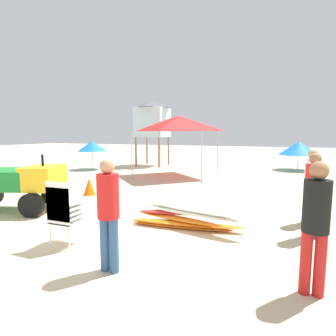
{
  "coord_description": "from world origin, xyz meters",
  "views": [
    {
      "loc": [
        3.46,
        -4.41,
        2.04
      ],
      "look_at": [
        0.34,
        3.47,
        0.98
      ],
      "focal_mm": 29.58,
      "sensor_mm": 36.0,
      "label": 1
    }
  ],
  "objects_px": {
    "popup_canopy": "(178,123)",
    "traffic_cone_near": "(320,202)",
    "beach_umbrella_mid": "(92,146)",
    "traffic_cone_far": "(89,186)",
    "lifeguard_near_center": "(316,220)",
    "lifeguard_near_right": "(108,208)",
    "utility_cart": "(14,181)",
    "lifeguard_far_right": "(313,190)",
    "stacked_plastic_chairs": "(63,209)",
    "lifeguard_near_left": "(312,181)",
    "lifeguard_tower": "(152,119)",
    "beach_umbrella_left": "(299,148)",
    "surfboard_pile": "(184,217)"
  },
  "relations": [
    {
      "from": "popup_canopy",
      "to": "stacked_plastic_chairs",
      "type": "bearing_deg",
      "value": -84.18
    },
    {
      "from": "utility_cart",
      "to": "lifeguard_far_right",
      "type": "distance_m",
      "value": 7.14
    },
    {
      "from": "lifeguard_near_left",
      "to": "beach_umbrella_left",
      "type": "distance_m",
      "value": 9.99
    },
    {
      "from": "lifeguard_far_right",
      "to": "beach_umbrella_mid",
      "type": "height_order",
      "value": "lifeguard_far_right"
    },
    {
      "from": "lifeguard_near_right",
      "to": "popup_canopy",
      "type": "height_order",
      "value": "popup_canopy"
    },
    {
      "from": "stacked_plastic_chairs",
      "to": "popup_canopy",
      "type": "bearing_deg",
      "value": 95.82
    },
    {
      "from": "utility_cart",
      "to": "traffic_cone_near",
      "type": "distance_m",
      "value": 8.1
    },
    {
      "from": "surfboard_pile",
      "to": "beach_umbrella_mid",
      "type": "relative_size",
      "value": 1.59
    },
    {
      "from": "surfboard_pile",
      "to": "lifeguard_near_center",
      "type": "height_order",
      "value": "lifeguard_near_center"
    },
    {
      "from": "lifeguard_near_right",
      "to": "traffic_cone_far",
      "type": "height_order",
      "value": "lifeguard_near_right"
    },
    {
      "from": "lifeguard_near_left",
      "to": "utility_cart",
      "type": "bearing_deg",
      "value": -166.55
    },
    {
      "from": "traffic_cone_far",
      "to": "lifeguard_near_center",
      "type": "bearing_deg",
      "value": -30.69
    },
    {
      "from": "lifeguard_far_right",
      "to": "beach_umbrella_left",
      "type": "bearing_deg",
      "value": 87.87
    },
    {
      "from": "surfboard_pile",
      "to": "lifeguard_far_right",
      "type": "bearing_deg",
      "value": 8.74
    },
    {
      "from": "lifeguard_tower",
      "to": "beach_umbrella_mid",
      "type": "relative_size",
      "value": 2.47
    },
    {
      "from": "popup_canopy",
      "to": "traffic_cone_far",
      "type": "relative_size",
      "value": 5.67
    },
    {
      "from": "lifeguard_far_right",
      "to": "beach_umbrella_mid",
      "type": "xyz_separation_m",
      "value": [
        -10.44,
        7.06,
        0.36
      ]
    },
    {
      "from": "traffic_cone_near",
      "to": "utility_cart",
      "type": "bearing_deg",
      "value": -158.51
    },
    {
      "from": "popup_canopy",
      "to": "traffic_cone_near",
      "type": "xyz_separation_m",
      "value": [
        5.51,
        -4.22,
        -2.28
      ]
    },
    {
      "from": "lifeguard_far_right",
      "to": "traffic_cone_far",
      "type": "xyz_separation_m",
      "value": [
        -6.46,
        1.54,
        -0.67
      ]
    },
    {
      "from": "lifeguard_near_right",
      "to": "beach_umbrella_mid",
      "type": "relative_size",
      "value": 1.02
    },
    {
      "from": "lifeguard_far_right",
      "to": "traffic_cone_far",
      "type": "distance_m",
      "value": 6.68
    },
    {
      "from": "lifeguard_far_right",
      "to": "popup_canopy",
      "type": "relative_size",
      "value": 0.52
    },
    {
      "from": "lifeguard_tower",
      "to": "lifeguard_far_right",
      "type": "bearing_deg",
      "value": -51.29
    },
    {
      "from": "lifeguard_tower",
      "to": "lifeguard_near_left",
      "type": "bearing_deg",
      "value": -48.18
    },
    {
      "from": "lifeguard_near_left",
      "to": "beach_umbrella_mid",
      "type": "bearing_deg",
      "value": 149.91
    },
    {
      "from": "surfboard_pile",
      "to": "traffic_cone_near",
      "type": "relative_size",
      "value": 5.68
    },
    {
      "from": "lifeguard_near_center",
      "to": "lifeguard_tower",
      "type": "xyz_separation_m",
      "value": [
        -7.86,
        12.24,
        1.97
      ]
    },
    {
      "from": "lifeguard_near_right",
      "to": "beach_umbrella_mid",
      "type": "xyz_separation_m",
      "value": [
        -7.51,
        9.67,
        0.35
      ]
    },
    {
      "from": "lifeguard_far_right",
      "to": "traffic_cone_far",
      "type": "bearing_deg",
      "value": 166.59
    },
    {
      "from": "traffic_cone_near",
      "to": "beach_umbrella_left",
      "type": "bearing_deg",
      "value": 90.11
    },
    {
      "from": "lifeguard_near_center",
      "to": "beach_umbrella_mid",
      "type": "distance_m",
      "value": 13.79
    },
    {
      "from": "stacked_plastic_chairs",
      "to": "traffic_cone_near",
      "type": "height_order",
      "value": "stacked_plastic_chairs"
    },
    {
      "from": "utility_cart",
      "to": "stacked_plastic_chairs",
      "type": "height_order",
      "value": "utility_cart"
    },
    {
      "from": "traffic_cone_far",
      "to": "lifeguard_far_right",
      "type": "bearing_deg",
      "value": -13.41
    },
    {
      "from": "surfboard_pile",
      "to": "traffic_cone_far",
      "type": "distance_m",
      "value": 4.4
    },
    {
      "from": "utility_cart",
      "to": "popup_canopy",
      "type": "distance_m",
      "value": 7.66
    },
    {
      "from": "popup_canopy",
      "to": "traffic_cone_near",
      "type": "bearing_deg",
      "value": -37.47
    },
    {
      "from": "lifeguard_near_left",
      "to": "lifeguard_tower",
      "type": "relative_size",
      "value": 0.42
    },
    {
      "from": "lifeguard_far_right",
      "to": "beach_umbrella_left",
      "type": "xyz_separation_m",
      "value": [
        0.41,
        10.95,
        0.27
      ]
    },
    {
      "from": "beach_umbrella_left",
      "to": "traffic_cone_near",
      "type": "xyz_separation_m",
      "value": [
        0.02,
        -8.73,
        -1.0
      ]
    },
    {
      "from": "utility_cart",
      "to": "lifeguard_far_right",
      "type": "height_order",
      "value": "lifeguard_far_right"
    },
    {
      "from": "lifeguard_near_right",
      "to": "traffic_cone_far",
      "type": "relative_size",
      "value": 2.96
    },
    {
      "from": "utility_cart",
      "to": "beach_umbrella_left",
      "type": "distance_m",
      "value": 13.9
    },
    {
      "from": "lifeguard_tower",
      "to": "traffic_cone_near",
      "type": "bearing_deg",
      "value": -42.71
    },
    {
      "from": "beach_umbrella_left",
      "to": "lifeguard_near_left",
      "type": "bearing_deg",
      "value": -91.96
    },
    {
      "from": "lifeguard_near_center",
      "to": "lifeguard_near_right",
      "type": "distance_m",
      "value": 2.76
    },
    {
      "from": "lifeguard_near_left",
      "to": "lifeguard_tower",
      "type": "xyz_separation_m",
      "value": [
        -8.13,
        9.09,
        1.98
      ]
    },
    {
      "from": "utility_cart",
      "to": "beach_umbrella_left",
      "type": "bearing_deg",
      "value": 57.3
    },
    {
      "from": "popup_canopy",
      "to": "beach_umbrella_mid",
      "type": "distance_m",
      "value": 5.51
    }
  ]
}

